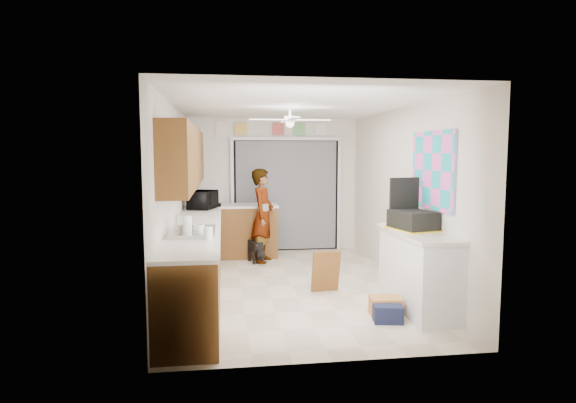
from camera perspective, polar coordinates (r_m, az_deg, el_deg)
name	(u,v)px	position (r m, az deg, el deg)	size (l,w,h in m)	color
floor	(292,285)	(6.87, 0.46, -9.93)	(5.00, 5.00, 0.00)	beige
ceiling	(292,106)	(6.64, 0.48, 11.31)	(5.00, 5.00, 0.00)	white
wall_back	(273,185)	(9.11, -1.79, 1.97)	(3.20, 3.20, 0.00)	silver
wall_front	(333,224)	(4.20, 5.38, -2.68)	(3.20, 3.20, 0.00)	silver
wall_left	(174,199)	(6.61, -13.40, 0.32)	(5.00, 5.00, 0.00)	silver
wall_right	(403,196)	(7.05, 13.45, 0.66)	(5.00, 5.00, 0.00)	silver
left_base_cabinets	(198,257)	(6.71, -10.67, -6.47)	(0.60, 4.80, 0.90)	brown
left_countertop	(198,223)	(6.62, -10.66, -2.49)	(0.62, 4.80, 0.04)	white
upper_cabinets	(186,157)	(6.76, -11.99, 5.14)	(0.32, 4.00, 0.80)	brown
sink_basin	(193,232)	(5.63, -11.17, -3.61)	(0.50, 0.76, 0.06)	silver
faucet	(176,225)	(5.63, -13.12, -2.68)	(0.03, 0.03, 0.22)	silver
peninsula_base	(248,232)	(8.67, -4.72, -3.57)	(1.00, 0.60, 0.90)	brown
peninsula_top	(248,206)	(8.61, -4.75, -0.48)	(1.04, 0.64, 0.04)	white
back_opening_recess	(286,195)	(9.13, -0.21, 0.72)	(2.00, 0.06, 2.10)	black
curtain_panel	(287,196)	(9.09, -0.17, 0.70)	(1.90, 0.03, 2.05)	gray
door_trim_left	(232,196)	(9.02, -6.62, 0.62)	(0.06, 0.04, 2.10)	white
door_trim_right	(339,195)	(9.29, 6.07, 0.78)	(0.06, 0.04, 2.10)	white
door_trim_head	(286,139)	(9.07, -0.18, 7.46)	(2.10, 0.04, 0.06)	white
header_frame_0	(241,129)	(9.03, -5.62, 8.58)	(0.22, 0.02, 0.22)	#E3B64B
header_frame_2	(278,129)	(9.08, -1.16, 8.59)	(0.22, 0.02, 0.22)	#CD4D4F
header_frame_3	(299,129)	(9.14, 1.36, 8.57)	(0.22, 0.02, 0.22)	#6BBA6A
header_frame_4	(320,129)	(9.21, 3.85, 8.54)	(0.22, 0.02, 0.22)	white
route66_sign	(222,129)	(9.02, -7.87, 8.55)	(0.22, 0.02, 0.26)	silver
right_counter_base	(418,272)	(5.99, 15.20, -8.07)	(0.50, 1.40, 0.90)	white
right_counter_top	(419,233)	(5.89, 15.23, -3.63)	(0.54, 1.44, 0.04)	white
abstract_painting	(433,170)	(6.10, 16.76, 3.54)	(0.03, 1.15, 0.95)	#FF5DC6
ceiling_fan	(290,120)	(6.82, 0.23, 9.64)	(1.14, 1.14, 0.24)	white
microwave	(203,200)	(8.02, -10.07, 0.20)	(0.54, 0.37, 0.30)	black
cup	(199,229)	(5.60, -10.52, -3.24)	(0.14, 0.14, 0.11)	white
jar_a	(208,233)	(5.23, -9.42, -3.70)	(0.10, 0.10, 0.14)	silver
jar_b	(199,230)	(5.55, -10.47, -3.33)	(0.07, 0.07, 0.11)	silver
paper_towel_roll	(187,226)	(5.51, -11.83, -2.83)	(0.10, 0.10, 0.22)	white
suitcase	(413,220)	(5.99, 14.56, -2.16)	(0.40, 0.53, 0.23)	black
suitcase_rim	(412,229)	(6.01, 14.54, -3.20)	(0.44, 0.58, 0.02)	yellow
suitcase_lid	(404,197)	(6.23, 13.61, 0.48)	(0.42, 0.03, 0.50)	black
cardboard_box	(386,306)	(5.75, 11.51, -12.10)	(0.35, 0.26, 0.22)	#C17C3C
navy_crate	(388,313)	(5.58, 11.71, -12.80)	(0.32, 0.26, 0.19)	#151A35
cabinet_door_panel	(326,271)	(6.51, 4.51, -8.26)	(0.38, 0.03, 0.57)	brown
man	(263,215)	(8.19, -2.99, -1.66)	(0.58, 0.38, 1.59)	white
dog	(255,250)	(8.23, -3.89, -5.80)	(0.23, 0.53, 0.41)	black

